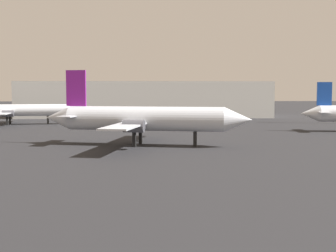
# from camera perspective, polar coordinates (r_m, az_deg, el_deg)

# --- Properties ---
(airplane_on_taxiway) EXTENTS (29.50, 24.45, 10.60)m
(airplane_on_taxiway) POSITION_cam_1_polar(r_m,az_deg,el_deg) (59.21, -3.35, 0.99)
(airplane_on_taxiway) COLOR silver
(airplane_on_taxiway) RESTS_ON ground_plane
(airplane_far_left) EXTENTS (29.24, 21.03, 8.30)m
(airplane_far_left) POSITION_cam_1_polar(r_m,az_deg,el_deg) (101.96, -20.23, 1.99)
(airplane_far_left) COLOR silver
(airplane_far_left) RESTS_ON ground_plane
(terminal_building) EXTENTS (72.07, 23.44, 10.28)m
(terminal_building) POSITION_cam_1_polar(r_m,az_deg,el_deg) (128.07, -3.06, 3.63)
(terminal_building) COLOR #B7B7B2
(terminal_building) RESTS_ON ground_plane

